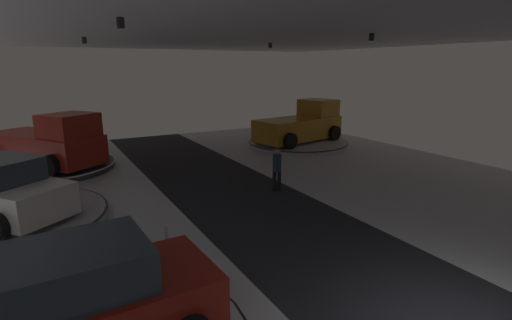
% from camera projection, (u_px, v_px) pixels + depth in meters
% --- Properties ---
extents(display_platform_deep_left, '(5.68, 5.68, 0.27)m').
position_uv_depth(display_platform_deep_left, '(47.00, 167.00, 16.77)').
color(display_platform_deep_left, '#333338').
rests_on(display_platform_deep_left, ground).
extents(pickup_truck_deep_left, '(4.77, 5.54, 2.30)m').
position_uv_depth(pickup_truck_deep_left, '(49.00, 144.00, 16.38)').
color(pickup_truck_deep_left, maroon).
rests_on(pickup_truck_deep_left, display_platform_deep_left).
extents(display_platform_deep_right, '(5.68, 5.68, 0.24)m').
position_uv_depth(display_platform_deep_right, '(298.00, 143.00, 22.06)').
color(display_platform_deep_right, '#B7B7BC').
rests_on(display_platform_deep_right, ground).
extents(pickup_truck_deep_right, '(5.62, 3.51, 2.30)m').
position_uv_depth(pickup_truck_deep_right, '(302.00, 125.00, 22.02)').
color(pickup_truck_deep_right, '#B77519').
rests_on(pickup_truck_deep_right, display_platform_deep_right).
extents(display_platform_far_left, '(5.60, 5.60, 0.28)m').
position_uv_depth(display_platform_far_left, '(3.00, 221.00, 10.89)').
color(display_platform_far_left, '#B7B7BC').
rests_on(display_platform_far_left, ground).
extents(display_car_mid_left, '(4.31, 2.39, 1.71)m').
position_uv_depth(display_car_mid_left, '(74.00, 309.00, 5.50)').
color(display_car_mid_left, maroon).
rests_on(display_car_mid_left, display_platform_mid_left).
extents(visitor_walking_near, '(0.32, 0.32, 1.59)m').
position_uv_depth(visitor_walking_near, '(277.00, 167.00, 13.76)').
color(visitor_walking_near, black).
rests_on(visitor_walking_near, ground).
extents(stanchion_b, '(0.28, 0.28, 1.01)m').
position_uv_depth(stanchion_b, '(167.00, 252.00, 8.60)').
color(stanchion_b, '#333338').
rests_on(stanchion_b, ground).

